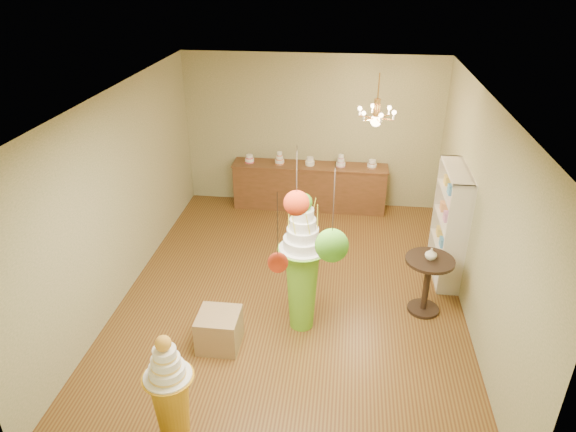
# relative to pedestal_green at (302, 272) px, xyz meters

# --- Properties ---
(floor) EXTENTS (6.50, 6.50, 0.00)m
(floor) POSITION_rel_pedestal_green_xyz_m (-0.21, 0.76, -0.87)
(floor) COLOR brown
(floor) RESTS_ON ground
(ceiling) EXTENTS (6.50, 6.50, 0.00)m
(ceiling) POSITION_rel_pedestal_green_xyz_m (-0.21, 0.76, 2.13)
(ceiling) COLOR silver
(ceiling) RESTS_ON ground
(wall_back) EXTENTS (5.00, 0.04, 3.00)m
(wall_back) POSITION_rel_pedestal_green_xyz_m (-0.21, 4.01, 0.63)
(wall_back) COLOR tan
(wall_back) RESTS_ON ground
(wall_front) EXTENTS (5.00, 0.04, 3.00)m
(wall_front) POSITION_rel_pedestal_green_xyz_m (-0.21, -2.49, 0.63)
(wall_front) COLOR tan
(wall_front) RESTS_ON ground
(wall_left) EXTENTS (0.04, 6.50, 3.00)m
(wall_left) POSITION_rel_pedestal_green_xyz_m (-2.71, 0.76, 0.63)
(wall_left) COLOR tan
(wall_left) RESTS_ON ground
(wall_right) EXTENTS (0.04, 6.50, 3.00)m
(wall_right) POSITION_rel_pedestal_green_xyz_m (2.29, 0.76, 0.63)
(wall_right) COLOR tan
(wall_right) RESTS_ON ground
(pedestal_green) EXTENTS (0.71, 0.71, 2.00)m
(pedestal_green) POSITION_rel_pedestal_green_xyz_m (0.00, 0.00, 0.00)
(pedestal_green) COLOR #69B627
(pedestal_green) RESTS_ON floor
(pedestal_orange) EXTENTS (0.62, 0.62, 1.43)m
(pedestal_orange) POSITION_rel_pedestal_green_xyz_m (-1.11, -2.09, -0.27)
(pedestal_orange) COLOR gold
(pedestal_orange) RESTS_ON floor
(burlap_riser) EXTENTS (0.53, 0.53, 0.48)m
(burlap_riser) POSITION_rel_pedestal_green_xyz_m (-1.02, -0.54, -0.62)
(burlap_riser) COLOR #9B7D54
(burlap_riser) RESTS_ON floor
(sideboard) EXTENTS (3.04, 0.54, 1.16)m
(sideboard) POSITION_rel_pedestal_green_xyz_m (-0.21, 3.73, -0.39)
(sideboard) COLOR brown
(sideboard) RESTS_ON floor
(shelving_unit) EXTENTS (0.33, 1.20, 1.80)m
(shelving_unit) POSITION_rel_pedestal_green_xyz_m (2.13, 1.56, 0.04)
(shelving_unit) COLOR beige
(shelving_unit) RESTS_ON floor
(round_table) EXTENTS (0.87, 0.87, 0.87)m
(round_table) POSITION_rel_pedestal_green_xyz_m (1.72, 0.54, -0.31)
(round_table) COLOR black
(round_table) RESTS_ON floor
(vase) EXTENTS (0.21, 0.21, 0.17)m
(vase) POSITION_rel_pedestal_green_xyz_m (1.72, 0.54, 0.08)
(vase) COLOR beige
(vase) RESTS_ON round_table
(pom_red_left) EXTENTS (0.26, 0.26, 0.73)m
(pom_red_left) POSITION_rel_pedestal_green_xyz_m (0.03, -1.10, 1.53)
(pom_red_left) COLOR #3A3029
(pom_red_left) RESTS_ON ceiling
(pom_green_mid) EXTENTS (0.32, 0.32, 0.98)m
(pom_green_mid) POSITION_rel_pedestal_green_xyz_m (0.41, -1.50, 1.31)
(pom_green_mid) COLOR #3A3029
(pom_green_mid) RESTS_ON ceiling
(pom_red_right) EXTENTS (0.17, 0.17, 0.71)m
(pom_red_right) POSITION_rel_pedestal_green_xyz_m (-0.01, -2.18, 1.51)
(pom_red_right) COLOR #3A3029
(pom_red_right) RESTS_ON ceiling
(chandelier) EXTENTS (0.80, 0.80, 0.85)m
(chandelier) POSITION_rel_pedestal_green_xyz_m (0.93, 2.35, 1.44)
(chandelier) COLOR #CE9248
(chandelier) RESTS_ON ceiling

